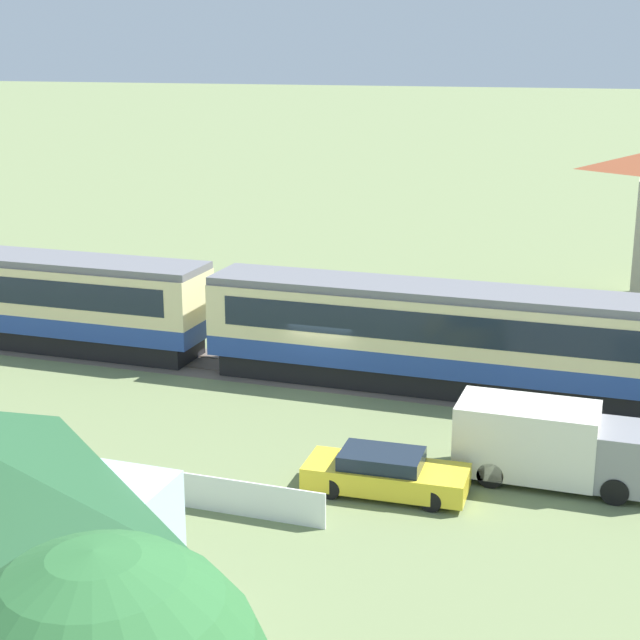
% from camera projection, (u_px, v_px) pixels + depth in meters
% --- Properties ---
extents(ground_plane, '(600.00, 600.00, 0.00)m').
position_uv_depth(ground_plane, '(326.00, 383.00, 38.25)').
color(ground_plane, '#707F51').
extents(passenger_train, '(64.45, 3.04, 4.03)m').
position_uv_depth(passenger_train, '(482.00, 337.00, 36.48)').
color(passenger_train, '#234293').
rests_on(passenger_train, ground_plane).
extents(railway_track, '(131.84, 3.60, 0.04)m').
position_uv_depth(railway_track, '(361.00, 380.00, 38.54)').
color(railway_track, '#665B51').
rests_on(railway_track, ground_plane).
extents(parked_car_yellow, '(4.84, 2.05, 1.28)m').
position_uv_depth(parked_car_yellow, '(385.00, 473.00, 28.64)').
color(parked_car_yellow, yellow).
rests_on(parked_car_yellow, ground_plane).
extents(delivery_truck_grey, '(5.94, 2.22, 2.37)m').
position_uv_depth(delivery_truck_grey, '(552.00, 443.00, 29.24)').
color(delivery_truck_grey, gray).
rests_on(delivery_truck_grey, ground_plane).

